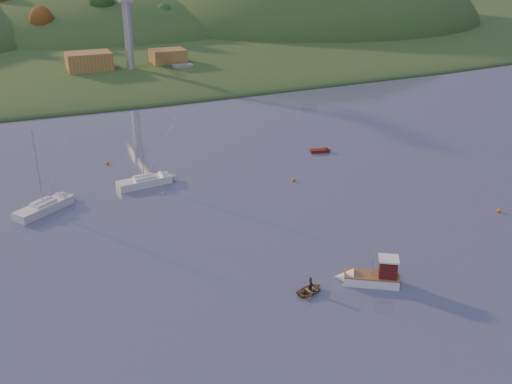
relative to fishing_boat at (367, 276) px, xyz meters
name	(u,v)px	position (x,y,z in m)	size (l,w,h in m)	color
ground	(430,369)	(-2.56, -13.08, -0.92)	(500.00, 500.00, 0.00)	#39465D
far_shore	(70,28)	(-2.56, 216.92, -0.92)	(620.00, 220.00, 1.50)	#2C431A
shore_slope	(96,53)	(-2.56, 151.92, -0.92)	(640.00, 150.00, 7.00)	#2C431A
hill_center	(102,33)	(7.44, 196.92, -0.92)	(140.00, 120.00, 36.00)	#2C431A
hill_right	(308,26)	(92.44, 181.92, -0.92)	(150.00, 130.00, 60.00)	#2C431A
hillside_trees	(86,44)	(-2.56, 171.92, -0.92)	(280.00, 50.00, 32.00)	#1B4D1E
wharf	(142,72)	(2.44, 108.92, 0.28)	(42.00, 16.00, 2.40)	slate
shed_west	(89,62)	(-10.56, 109.92, 3.88)	(11.00, 8.00, 4.80)	olive
shed_east	(168,57)	(10.44, 110.92, 3.48)	(9.00, 7.00, 4.00)	olive
dock_crane	(128,11)	(-0.56, 105.31, 16.25)	(3.20, 28.00, 20.30)	#B7B7BC
fishing_boat	(367,276)	(0.00, 0.00, 0.00)	(6.61, 5.22, 4.17)	white
sailboat_near	(44,207)	(-28.85, 31.57, -0.19)	(8.01, 6.60, 11.20)	silver
sailboat_far	(144,181)	(-14.74, 35.04, -0.21)	(8.04, 3.22, 10.85)	silver
canoe	(310,290)	(-6.17, 0.80, -0.60)	(2.19, 3.06, 0.63)	#8E754E
paddler	(311,286)	(-6.17, 0.80, -0.15)	(0.56, 0.37, 1.55)	black
red_tender	(323,151)	(16.40, 37.29, -0.66)	(3.87, 2.10, 1.25)	#5A170C
work_vessel	(182,72)	(12.44, 104.92, 0.24)	(12.92, 5.20, 3.26)	slate
buoy_0	(499,211)	(25.43, 7.35, -0.67)	(0.50, 0.50, 0.50)	#FF600D
buoy_1	(294,179)	(5.88, 27.79, -0.67)	(0.50, 0.50, 0.50)	#FF600D
buoy_3	(107,163)	(-18.09, 46.04, -0.67)	(0.50, 0.50, 0.50)	#FF600D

